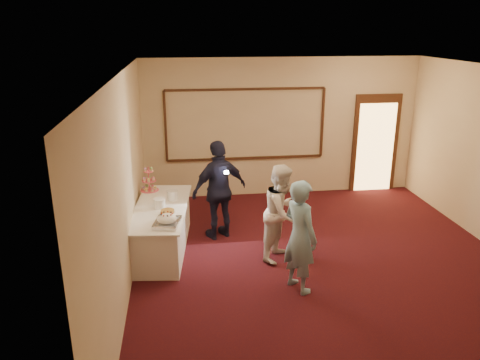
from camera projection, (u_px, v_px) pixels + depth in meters
name	position (u px, v px, depth m)	size (l,w,h in m)	color
floor	(327.00, 267.00, 7.35)	(7.00, 7.00, 0.00)	black
room_walls	(335.00, 142.00, 6.71)	(6.04, 7.04, 3.02)	beige
wall_molding	(246.00, 124.00, 10.01)	(3.45, 0.04, 1.55)	#382311
doorway	(375.00, 144.00, 10.53)	(1.05, 0.07, 2.20)	#382311
buffet_table	(162.00, 228.00, 7.84)	(1.08, 2.28, 0.77)	white
pavlova_tray	(167.00, 220.00, 6.99)	(0.44, 0.55, 0.18)	#B4B8BB
cupcake_stand	(149.00, 181.00, 8.43)	(0.33, 0.33, 0.49)	#DE566B
plate_stack_a	(160.00, 203.00, 7.65)	(0.19, 0.19, 0.16)	white
plate_stack_b	(172.00, 195.00, 8.02)	(0.19, 0.19, 0.16)	white
tart	(168.00, 212.00, 7.45)	(0.26, 0.26, 0.05)	white
man	(300.00, 236.00, 6.52)	(0.60, 0.39, 1.65)	#87B8D4
woman	(282.00, 212.00, 7.44)	(0.76, 0.60, 1.57)	silver
guest	(219.00, 190.00, 8.17)	(1.04, 0.43, 1.77)	black
camera_flash	(226.00, 172.00, 7.80)	(0.07, 0.04, 0.05)	white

